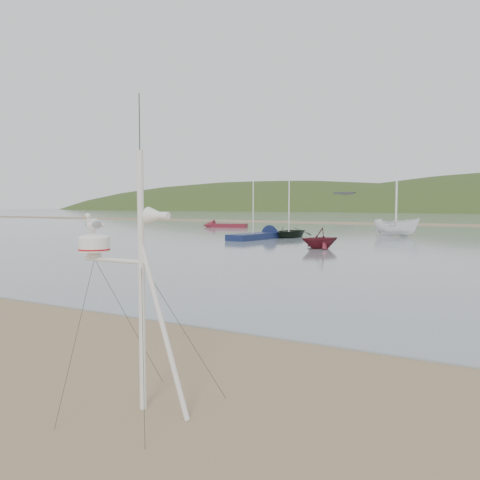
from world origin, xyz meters
The scene contains 8 objects.
ground centered at (0.00, 0.00, 0.00)m, with size 560.00×560.00×0.00m, color #856B4D.
mast_rig centered at (0.81, -0.39, 1.08)m, with size 1.97×2.11×4.45m.
boat_dark centered at (-13.12, 34.87, 2.22)m, with size 3.11×0.90×4.35m, color black.
boat_red centered at (-6.55, 25.47, 1.35)m, with size 2.26×1.38×2.62m, color maroon.
boat_white centered at (-5.37, 41.36, 2.20)m, with size 1.63×1.67×4.32m, color white.
sailboat_dark_mid centered at (-7.59, 52.97, 0.30)m, with size 2.52×6.15×5.99m.
dinghy_red_far centered at (-29.01, 48.27, 0.29)m, with size 5.94×2.84×1.40m.
sailboat_blue_near centered at (-14.31, 32.72, 0.30)m, with size 2.42×7.23×7.05m.
Camera 1 is at (5.63, -5.76, 2.92)m, focal length 38.00 mm.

